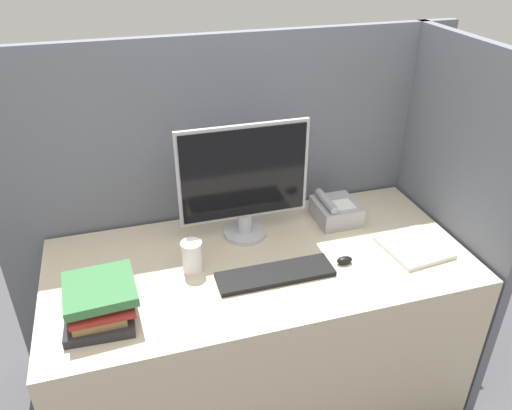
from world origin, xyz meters
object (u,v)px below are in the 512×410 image
Objects in this scene: keyboard at (275,274)px; desk_telephone at (335,211)px; monitor at (244,182)px; mouse at (345,260)px; coffee_cup at (192,257)px; book_stack at (100,300)px.

keyboard is 2.24× the size of desk_telephone.
desk_telephone is at bearing 38.87° from keyboard.
monitor reaches higher than keyboard.
mouse is (0.32, -0.31, -0.24)m from monitor.
monitor is 8.53× the size of mouse.
mouse is 0.60m from coffee_cup.
mouse is 0.32× the size of desk_telephone.
desk_telephone is at bearing 18.33° from book_stack.
keyboard is at bearing -141.13° from desk_telephone.
monitor is 0.51m from mouse.
book_stack is 1.52× the size of desk_telephone.
desk_telephone is (0.10, 0.31, 0.03)m from mouse.
book_stack is 1.08m from desk_telephone.
monitor is 1.21× the size of keyboard.
monitor is 0.47m from desk_telephone.
book_stack reaches higher than desk_telephone.
monitor is 0.72m from book_stack.
book_stack reaches higher than coffee_cup.
keyboard is 0.50m from desk_telephone.
mouse is (0.29, -0.00, 0.01)m from keyboard.
monitor is at bearing 135.82° from mouse.
desk_telephone reaches higher than keyboard.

